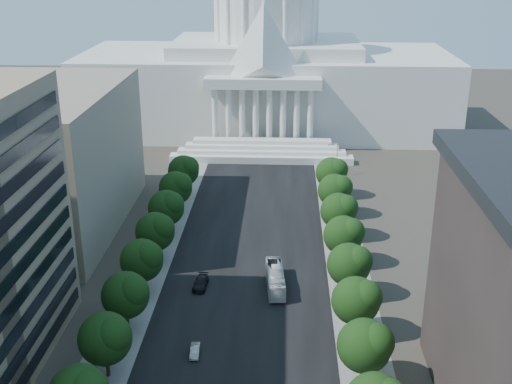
# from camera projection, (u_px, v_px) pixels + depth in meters

# --- Properties ---
(road_asphalt) EXTENTS (30.00, 260.00, 0.01)m
(road_asphalt) POSITION_uv_depth(u_px,v_px,m) (250.00, 249.00, 130.04)
(road_asphalt) COLOR black
(road_asphalt) RESTS_ON ground
(sidewalk_left) EXTENTS (8.00, 260.00, 0.02)m
(sidewalk_left) POSITION_uv_depth(u_px,v_px,m) (158.00, 247.00, 130.87)
(sidewalk_left) COLOR gray
(sidewalk_left) RESTS_ON ground
(sidewalk_right) EXTENTS (8.00, 260.00, 0.02)m
(sidewalk_right) POSITION_uv_depth(u_px,v_px,m) (344.00, 251.00, 129.21)
(sidewalk_right) COLOR gray
(sidewalk_right) RESTS_ON ground
(capitol) EXTENTS (120.00, 56.00, 73.00)m
(capitol) POSITION_uv_depth(u_px,v_px,m) (266.00, 68.00, 211.39)
(capitol) COLOR white
(capitol) RESTS_ON ground
(office_block_left_far) EXTENTS (38.00, 52.00, 30.00)m
(office_block_left_far) POSITION_uv_depth(u_px,v_px,m) (27.00, 160.00, 136.10)
(office_block_left_far) COLOR gray
(office_block_left_far) RESTS_ON ground
(tree_l_d) EXTENTS (7.79, 7.60, 9.97)m
(tree_l_d) POSITION_uv_depth(u_px,v_px,m) (107.00, 338.00, 89.15)
(tree_l_d) COLOR #33261C
(tree_l_d) RESTS_ON ground
(tree_l_e) EXTENTS (7.79, 7.60, 9.97)m
(tree_l_e) POSITION_uv_depth(u_px,v_px,m) (127.00, 294.00, 100.34)
(tree_l_e) COLOR #33261C
(tree_l_e) RESTS_ON ground
(tree_l_f) EXTENTS (7.79, 7.60, 9.97)m
(tree_l_f) POSITION_uv_depth(u_px,v_px,m) (143.00, 259.00, 111.53)
(tree_l_f) COLOR #33261C
(tree_l_f) RESTS_ON ground
(tree_l_g) EXTENTS (7.79, 7.60, 9.97)m
(tree_l_g) POSITION_uv_depth(u_px,v_px,m) (156.00, 231.00, 122.73)
(tree_l_g) COLOR #33261C
(tree_l_g) RESTS_ON ground
(tree_l_h) EXTENTS (7.79, 7.60, 9.97)m
(tree_l_h) POSITION_uv_depth(u_px,v_px,m) (167.00, 207.00, 133.92)
(tree_l_h) COLOR #33261C
(tree_l_h) RESTS_ON ground
(tree_l_i) EXTENTS (7.79, 7.60, 9.97)m
(tree_l_i) POSITION_uv_depth(u_px,v_px,m) (177.00, 187.00, 145.11)
(tree_l_i) COLOR #33261C
(tree_l_i) RESTS_ON ground
(tree_l_j) EXTENTS (7.79, 7.60, 9.97)m
(tree_l_j) POSITION_uv_depth(u_px,v_px,m) (185.00, 170.00, 156.30)
(tree_l_j) COLOR #33261C
(tree_l_j) RESTS_ON ground
(tree_r_d) EXTENTS (7.79, 7.60, 9.97)m
(tree_r_d) POSITION_uv_depth(u_px,v_px,m) (367.00, 345.00, 87.58)
(tree_r_d) COLOR #33261C
(tree_r_d) RESTS_ON ground
(tree_r_e) EXTENTS (7.79, 7.60, 9.97)m
(tree_r_e) POSITION_uv_depth(u_px,v_px,m) (358.00, 300.00, 98.77)
(tree_r_e) COLOR #33261C
(tree_r_e) RESTS_ON ground
(tree_r_f) EXTENTS (7.79, 7.60, 9.97)m
(tree_r_f) POSITION_uv_depth(u_px,v_px,m) (351.00, 264.00, 109.96)
(tree_r_f) COLOR #33261C
(tree_r_f) RESTS_ON ground
(tree_r_g) EXTENTS (7.79, 7.60, 9.97)m
(tree_r_g) POSITION_uv_depth(u_px,v_px,m) (345.00, 234.00, 121.15)
(tree_r_g) COLOR #33261C
(tree_r_g) RESTS_ON ground
(tree_r_h) EXTENTS (7.79, 7.60, 9.97)m
(tree_r_h) POSITION_uv_depth(u_px,v_px,m) (340.00, 210.00, 132.35)
(tree_r_h) COLOR #33261C
(tree_r_h) RESTS_ON ground
(tree_r_i) EXTENTS (7.79, 7.60, 9.97)m
(tree_r_i) POSITION_uv_depth(u_px,v_px,m) (336.00, 190.00, 143.54)
(tree_r_i) COLOR #33261C
(tree_r_i) RESTS_ON ground
(tree_r_j) EXTENTS (7.79, 7.60, 9.97)m
(tree_r_j) POSITION_uv_depth(u_px,v_px,m) (333.00, 172.00, 154.73)
(tree_r_j) COLOR #33261C
(tree_r_j) RESTS_ON ground
(streetlight_c) EXTENTS (2.61, 0.44, 9.00)m
(streetlight_c) POSITION_uv_depth(u_px,v_px,m) (368.00, 303.00, 99.11)
(streetlight_c) COLOR gray
(streetlight_c) RESTS_ON ground
(streetlight_d) EXTENTS (2.61, 0.44, 9.00)m
(streetlight_d) POSITION_uv_depth(u_px,v_px,m) (353.00, 235.00, 122.43)
(streetlight_d) COLOR gray
(streetlight_d) RESTS_ON ground
(streetlight_e) EXTENTS (2.61, 0.44, 9.00)m
(streetlight_e) POSITION_uv_depth(u_px,v_px,m) (342.00, 189.00, 145.74)
(streetlight_e) COLOR gray
(streetlight_e) RESTS_ON ground
(streetlight_f) EXTENTS (2.61, 0.44, 9.00)m
(streetlight_f) POSITION_uv_depth(u_px,v_px,m) (335.00, 155.00, 169.06)
(streetlight_f) COLOR gray
(streetlight_f) RESTS_ON ground
(car_silver) EXTENTS (1.57, 3.97, 1.29)m
(car_silver) POSITION_uv_depth(u_px,v_px,m) (195.00, 351.00, 96.10)
(car_silver) COLOR #AEB0B6
(car_silver) RESTS_ON ground
(car_dark_b) EXTENTS (2.65, 5.80, 1.64)m
(car_dark_b) POSITION_uv_depth(u_px,v_px,m) (201.00, 283.00, 115.08)
(car_dark_b) COLOR black
(car_dark_b) RESTS_ON ground
(city_bus) EXTENTS (3.91, 12.71, 3.49)m
(city_bus) POSITION_uv_depth(u_px,v_px,m) (275.00, 279.00, 114.76)
(city_bus) COLOR silver
(city_bus) RESTS_ON ground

